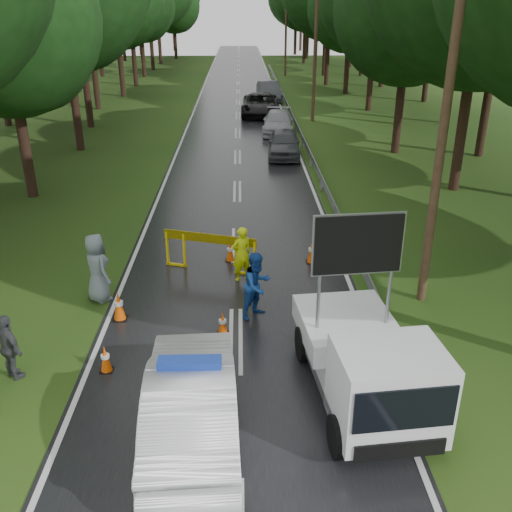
{
  "coord_description": "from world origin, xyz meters",
  "views": [
    {
      "loc": [
        0.18,
        -12.01,
        7.67
      ],
      "look_at": [
        0.56,
        2.17,
        1.3
      ],
      "focal_mm": 40.0,
      "sensor_mm": 36.0,
      "label": 1
    }
  ],
  "objects_px": {
    "work_truck": "(368,363)",
    "officer": "(242,254)",
    "queue_car_first": "(284,143)",
    "queue_car_second": "(278,122)",
    "police_sedan": "(192,401)",
    "queue_car_fourth": "(269,91)",
    "queue_car_third": "(260,105)",
    "civilian": "(257,285)",
    "barrier": "(210,243)"
  },
  "relations": [
    {
      "from": "queue_car_third",
      "to": "civilian",
      "type": "bearing_deg",
      "value": -89.19
    },
    {
      "from": "officer",
      "to": "civilian",
      "type": "height_order",
      "value": "civilian"
    },
    {
      "from": "civilian",
      "to": "queue_car_fourth",
      "type": "relative_size",
      "value": 0.39
    },
    {
      "from": "civilian",
      "to": "queue_car_third",
      "type": "xyz_separation_m",
      "value": [
        1.04,
        28.95,
        -0.13
      ]
    },
    {
      "from": "queue_car_first",
      "to": "queue_car_second",
      "type": "xyz_separation_m",
      "value": [
        0.06,
        6.0,
        -0.04
      ]
    },
    {
      "from": "barrier",
      "to": "officer",
      "type": "height_order",
      "value": "officer"
    },
    {
      "from": "civilian",
      "to": "queue_car_fourth",
      "type": "xyz_separation_m",
      "value": [
        2.03,
        35.71,
        -0.13
      ]
    },
    {
      "from": "police_sedan",
      "to": "work_truck",
      "type": "bearing_deg",
      "value": -170.35
    },
    {
      "from": "barrier",
      "to": "queue_car_third",
      "type": "xyz_separation_m",
      "value": [
        2.41,
        26.14,
        -0.15
      ]
    },
    {
      "from": "work_truck",
      "to": "queue_car_fourth",
      "type": "height_order",
      "value": "work_truck"
    },
    {
      "from": "queue_car_first",
      "to": "work_truck",
      "type": "bearing_deg",
      "value": -85.74
    },
    {
      "from": "civilian",
      "to": "queue_car_second",
      "type": "relative_size",
      "value": 0.39
    },
    {
      "from": "officer",
      "to": "queue_car_first",
      "type": "distance_m",
      "value": 15.0
    },
    {
      "from": "officer",
      "to": "queue_car_second",
      "type": "bearing_deg",
      "value": -123.11
    },
    {
      "from": "officer",
      "to": "queue_car_second",
      "type": "height_order",
      "value": "officer"
    },
    {
      "from": "officer",
      "to": "civilian",
      "type": "xyz_separation_m",
      "value": [
        0.4,
        -2.13,
        0.06
      ]
    },
    {
      "from": "police_sedan",
      "to": "queue_car_first",
      "type": "distance_m",
      "value": 21.7
    },
    {
      "from": "queue_car_first",
      "to": "queue_car_third",
      "type": "bearing_deg",
      "value": 97.95
    },
    {
      "from": "officer",
      "to": "queue_car_first",
      "type": "relative_size",
      "value": 0.41
    },
    {
      "from": "work_truck",
      "to": "barrier",
      "type": "relative_size",
      "value": 1.72
    },
    {
      "from": "queue_car_second",
      "to": "officer",
      "type": "bearing_deg",
      "value": -91.56
    },
    {
      "from": "police_sedan",
      "to": "officer",
      "type": "bearing_deg",
      "value": -101.44
    },
    {
      "from": "queue_car_second",
      "to": "queue_car_fourth",
      "type": "relative_size",
      "value": 0.98
    },
    {
      "from": "work_truck",
      "to": "officer",
      "type": "xyz_separation_m",
      "value": [
        -2.52,
        5.84,
        -0.16
      ]
    },
    {
      "from": "police_sedan",
      "to": "queue_car_fourth",
      "type": "distance_m",
      "value": 40.36
    },
    {
      "from": "civilian",
      "to": "queue_car_second",
      "type": "xyz_separation_m",
      "value": [
        1.99,
        22.95,
        -0.24
      ]
    },
    {
      "from": "work_truck",
      "to": "officer",
      "type": "bearing_deg",
      "value": 107.34
    },
    {
      "from": "queue_car_third",
      "to": "queue_car_fourth",
      "type": "distance_m",
      "value": 6.84
    },
    {
      "from": "police_sedan",
      "to": "queue_car_fourth",
      "type": "relative_size",
      "value": 1.03
    },
    {
      "from": "work_truck",
      "to": "queue_car_second",
      "type": "xyz_separation_m",
      "value": [
        -0.13,
        26.66,
        -0.35
      ]
    },
    {
      "from": "civilian",
      "to": "queue_car_second",
      "type": "bearing_deg",
      "value": 41.32
    },
    {
      "from": "queue_car_fourth",
      "to": "barrier",
      "type": "bearing_deg",
      "value": -101.36
    },
    {
      "from": "officer",
      "to": "police_sedan",
      "type": "bearing_deg",
      "value": 55.13
    },
    {
      "from": "work_truck",
      "to": "queue_car_first",
      "type": "distance_m",
      "value": 20.66
    },
    {
      "from": "queue_car_first",
      "to": "queue_car_fourth",
      "type": "distance_m",
      "value": 18.77
    },
    {
      "from": "civilian",
      "to": "queue_car_fourth",
      "type": "distance_m",
      "value": 35.77
    },
    {
      "from": "civilian",
      "to": "queue_car_first",
      "type": "height_order",
      "value": "civilian"
    },
    {
      "from": "work_truck",
      "to": "queue_car_first",
      "type": "relative_size",
      "value": 1.17
    },
    {
      "from": "barrier",
      "to": "queue_car_fourth",
      "type": "xyz_separation_m",
      "value": [
        3.4,
        32.9,
        -0.15
      ]
    },
    {
      "from": "officer",
      "to": "queue_car_first",
      "type": "height_order",
      "value": "officer"
    },
    {
      "from": "barrier",
      "to": "queue_car_first",
      "type": "relative_size",
      "value": 0.68
    },
    {
      "from": "police_sedan",
      "to": "barrier",
      "type": "height_order",
      "value": "police_sedan"
    },
    {
      "from": "work_truck",
      "to": "officer",
      "type": "height_order",
      "value": "work_truck"
    },
    {
      "from": "barrier",
      "to": "queue_car_fourth",
      "type": "bearing_deg",
      "value": 101.75
    },
    {
      "from": "queue_car_third",
      "to": "queue_car_second",
      "type": "bearing_deg",
      "value": -78.18
    },
    {
      "from": "civilian",
      "to": "queue_car_second",
      "type": "distance_m",
      "value": 23.03
    },
    {
      "from": "police_sedan",
      "to": "officer",
      "type": "xyz_separation_m",
      "value": [
        0.97,
        6.64,
        0.07
      ]
    },
    {
      "from": "work_truck",
      "to": "civilian",
      "type": "bearing_deg",
      "value": 113.76
    },
    {
      "from": "barrier",
      "to": "queue_car_second",
      "type": "bearing_deg",
      "value": 98.19
    },
    {
      "from": "barrier",
      "to": "queue_car_first",
      "type": "xyz_separation_m",
      "value": [
        3.29,
        14.14,
        -0.22
      ]
    }
  ]
}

